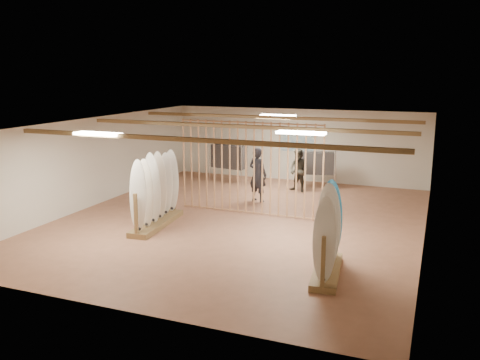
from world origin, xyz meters
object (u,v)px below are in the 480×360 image
at_px(clothing_rack_a, 228,157).
at_px(shopper_a, 258,171).
at_px(rack_right, 328,245).
at_px(clothing_rack_b, 317,163).
at_px(shopper_b, 299,168).
at_px(rack_left, 156,202).

bearing_deg(clothing_rack_a, shopper_a, -38.17).
distance_m(rack_right, clothing_rack_a, 9.35).
relative_size(clothing_rack_b, shopper_b, 0.81).
distance_m(rack_left, clothing_rack_a, 5.90).
height_order(clothing_rack_b, shopper_a, shopper_a).
bearing_deg(clothing_rack_b, rack_right, -87.67).
xyz_separation_m(clothing_rack_a, shopper_b, (2.91, -0.43, -0.15)).
bearing_deg(clothing_rack_b, shopper_b, -132.83).
bearing_deg(shopper_b, shopper_a, -95.52).
relative_size(rack_left, shopper_b, 1.45).
distance_m(clothing_rack_a, shopper_a, 3.04).
height_order(rack_right, shopper_b, rack_right).
bearing_deg(shopper_a, clothing_rack_a, -32.22).
height_order(clothing_rack_a, shopper_a, shopper_a).
bearing_deg(rack_left, clothing_rack_a, 87.83).
bearing_deg(clothing_rack_b, shopper_a, -129.55).
bearing_deg(rack_right, clothing_rack_b, 97.97).
relative_size(rack_left, clothing_rack_a, 1.61).
xyz_separation_m(rack_left, clothing_rack_b, (3.05, 6.25, 0.23)).
distance_m(rack_right, shopper_b, 7.60).
xyz_separation_m(rack_left, shopper_b, (2.58, 5.45, 0.18)).
bearing_deg(clothing_rack_b, clothing_rack_a, 173.91).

